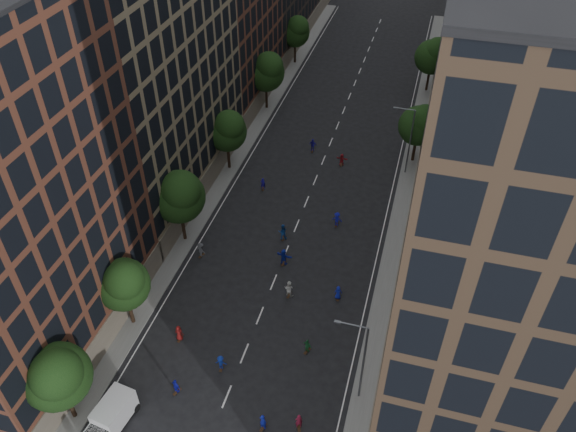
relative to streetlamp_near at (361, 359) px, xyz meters
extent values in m
plane|color=black|center=(-10.37, 28.00, -5.17)|extent=(240.00, 240.00, 0.00)
cube|color=slate|center=(-22.37, 35.50, -5.09)|extent=(4.00, 105.00, 0.15)
cube|color=slate|center=(1.63, 35.50, -5.09)|extent=(4.00, 105.00, 0.15)
cube|color=#807154|center=(-29.37, 23.00, 11.83)|extent=(14.00, 26.00, 34.00)
cube|color=brown|center=(-29.37, 46.00, 8.83)|extent=(14.00, 20.00, 28.00)
cube|color=#453425|center=(8.63, 3.00, 12.83)|extent=(14.00, 30.00, 36.00)
cube|color=#696257|center=(8.63, 32.00, 11.33)|extent=(14.00, 28.00, 33.00)
cylinder|color=black|center=(-21.57, -8.00, -3.19)|extent=(0.36, 0.36, 3.96)
sphere|color=black|center=(-21.57, -8.00, 0.41)|extent=(5.20, 5.20, 5.20)
sphere|color=black|center=(-20.92, -8.52, 1.71)|extent=(3.90, 3.90, 3.90)
cylinder|color=black|center=(-21.57, 2.00, -3.32)|extent=(0.36, 0.36, 3.70)
sphere|color=black|center=(-21.57, 2.00, 0.04)|extent=(4.80, 4.80, 4.80)
sphere|color=black|center=(-20.97, 1.52, 1.24)|extent=(3.60, 3.60, 3.60)
cylinder|color=black|center=(-21.57, 14.00, -3.06)|extent=(0.36, 0.36, 4.22)
sphere|color=black|center=(-21.57, 14.00, 0.78)|extent=(5.60, 5.60, 5.60)
sphere|color=black|center=(-20.87, 13.44, 2.18)|extent=(4.20, 4.20, 4.20)
cylinder|color=black|center=(-21.57, 28.00, -3.23)|extent=(0.36, 0.36, 3.87)
sphere|color=black|center=(-21.57, 28.00, 0.29)|extent=(5.00, 5.00, 5.00)
sphere|color=black|center=(-20.94, 27.50, 1.54)|extent=(3.75, 3.75, 3.75)
cylinder|color=black|center=(-21.57, 44.00, -3.14)|extent=(0.36, 0.36, 4.05)
sphere|color=black|center=(-21.57, 44.00, 0.54)|extent=(5.40, 5.40, 5.40)
sphere|color=black|center=(-20.89, 43.46, 1.89)|extent=(4.05, 4.05, 4.05)
cylinder|color=black|center=(-21.57, 60.00, -3.28)|extent=(0.36, 0.36, 3.78)
sphere|color=black|center=(-21.57, 60.00, 0.16)|extent=(4.80, 4.80, 4.80)
sphere|color=black|center=(-20.97, 59.52, 1.36)|extent=(3.60, 3.60, 3.60)
cylinder|color=black|center=(0.83, 36.00, -3.30)|extent=(0.36, 0.36, 3.74)
sphere|color=black|center=(0.83, 36.00, 0.10)|extent=(5.00, 5.00, 5.00)
sphere|color=black|center=(1.46, 35.50, 1.35)|extent=(3.75, 3.75, 3.75)
cylinder|color=black|center=(0.83, 56.00, -3.19)|extent=(0.36, 0.36, 3.96)
sphere|color=black|center=(0.83, 56.00, 0.41)|extent=(5.20, 5.20, 5.20)
sphere|color=black|center=(1.48, 55.48, 1.71)|extent=(3.90, 3.90, 3.90)
cylinder|color=#595B60|center=(0.23, 0.00, -0.67)|extent=(0.18, 0.18, 9.00)
cylinder|color=#595B60|center=(-0.97, 0.00, 3.83)|extent=(2.40, 0.12, 0.12)
cube|color=#595B60|center=(-2.07, 0.00, 3.78)|extent=(0.50, 0.22, 0.15)
cylinder|color=#595B60|center=(0.23, 33.00, -0.67)|extent=(0.18, 0.18, 9.00)
cylinder|color=#595B60|center=(-0.97, 33.00, 3.83)|extent=(2.40, 0.12, 0.12)
cube|color=#595B60|center=(-2.07, 33.00, 3.78)|extent=(0.50, 0.22, 0.15)
cube|color=silver|center=(-18.09, -7.36, -3.79)|extent=(2.44, 3.67, 2.09)
cube|color=black|center=(-18.37, -9.44, -3.55)|extent=(1.86, 1.46, 0.10)
cylinder|color=black|center=(-18.86, -5.91, -4.81)|extent=(0.33, 0.75, 0.72)
cylinder|color=black|center=(-16.97, -6.17, -4.81)|extent=(0.33, 0.75, 0.72)
imported|color=#1520B0|center=(-6.58, -4.83, -4.29)|extent=(0.74, 0.59, 1.75)
imported|color=#122C98|center=(-11.78, -0.50, -4.40)|extent=(1.05, 0.68, 1.53)
imported|color=#1518AF|center=(-14.54, -3.72, -4.37)|extent=(1.01, 0.73, 1.60)
imported|color=maroon|center=(-16.55, 1.40, -4.33)|extent=(0.83, 0.55, 1.68)
imported|color=maroon|center=(-3.88, -4.00, -4.34)|extent=(0.71, 0.60, 1.65)
imported|color=silver|center=(-8.39, 9.19, -4.22)|extent=(1.01, 0.83, 1.90)
imported|color=#46474C|center=(-18.83, 12.04, -4.31)|extent=(1.26, 0.97, 1.71)
imported|color=#1D6130|center=(-5.02, 3.22, -4.40)|extent=(0.97, 0.69, 1.53)
imported|color=#1425A5|center=(-10.10, 13.29, -4.21)|extent=(1.84, 0.88, 1.91)
imported|color=#121C99|center=(-3.67, 10.14, -4.39)|extent=(0.84, 0.63, 1.56)
imported|color=#1B139C|center=(-16.09, 24.93, -4.38)|extent=(0.65, 0.52, 1.57)
imported|color=navy|center=(-11.28, 16.98, -4.19)|extent=(1.12, 0.98, 1.95)
imported|color=#1416A3|center=(-6.04, 20.78, -4.29)|extent=(1.18, 0.74, 1.76)
imported|color=#1A1297|center=(-12.23, 34.66, -4.27)|extent=(1.09, 0.54, 1.79)
imported|color=#A51B24|center=(-7.88, 32.54, -4.36)|extent=(1.51, 0.51, 1.61)
camera|label=1|loc=(1.60, -26.60, 36.64)|focal=35.00mm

